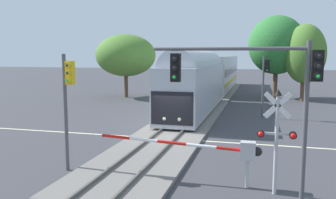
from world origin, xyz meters
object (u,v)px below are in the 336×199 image
at_px(crossing_gate_near, 226,150).
at_px(traffic_signal_near_right, 259,81).
at_px(commuter_train, 212,75).
at_px(elm_centre_background, 277,45).
at_px(oak_behind_train, 126,55).
at_px(traffic_signal_median, 68,93).
at_px(traffic_signal_far_side, 265,77).
at_px(crossing_signal_mast, 277,131).
at_px(oak_far_right, 305,54).

bearing_deg(crossing_gate_near, traffic_signal_near_right, -47.87).
distance_m(commuter_train, elm_centre_background, 8.22).
distance_m(commuter_train, oak_behind_train, 10.52).
xyz_separation_m(traffic_signal_median, elm_centre_background, (9.78, 29.28, 2.79)).
bearing_deg(crossing_gate_near, oak_behind_train, 119.02).
height_order(commuter_train, crossing_gate_near, commuter_train).
relative_size(crossing_gate_near, oak_behind_train, 0.87).
bearing_deg(traffic_signal_far_side, crossing_signal_mast, -89.25).
bearing_deg(elm_centre_background, oak_far_right, -33.01).
relative_size(crossing_gate_near, crossing_signal_mast, 1.70).
bearing_deg(oak_behind_train, traffic_signal_median, -73.66).
bearing_deg(crossing_signal_mast, oak_behind_train, 121.59).
bearing_deg(traffic_signal_near_right, elm_centre_background, 86.51).
bearing_deg(oak_behind_train, crossing_gate_near, -60.98).
xyz_separation_m(crossing_signal_mast, oak_far_right, (4.08, 27.85, 2.81)).
xyz_separation_m(commuter_train, oak_far_right, (10.06, 0.22, 2.39)).
bearing_deg(traffic_signal_median, elm_centre_background, 71.54).
relative_size(commuter_train, oak_far_right, 4.92).
bearing_deg(traffic_signal_near_right, commuter_train, 100.55).
height_order(crossing_signal_mast, traffic_signal_median, traffic_signal_median).
relative_size(commuter_train, traffic_signal_far_side, 8.31).
relative_size(crossing_signal_mast, oak_far_right, 0.46).
bearing_deg(traffic_signal_near_right, oak_far_right, 80.58).
relative_size(traffic_signal_median, elm_centre_background, 0.53).
distance_m(traffic_signal_near_right, traffic_signal_median, 8.05).
distance_m(commuter_train, oak_far_right, 10.35).
relative_size(crossing_signal_mast, traffic_signal_far_side, 0.77).
bearing_deg(crossing_signal_mast, oak_far_right, 81.66).
relative_size(commuter_train, oak_behind_train, 5.50).
xyz_separation_m(traffic_signal_median, oak_behind_train, (-7.58, 25.85, 1.61)).
xyz_separation_m(crossing_signal_mast, traffic_signal_median, (-8.59, 0.45, 1.07)).
distance_m(traffic_signal_far_side, traffic_signal_median, 17.56).
bearing_deg(crossing_gate_near, crossing_signal_mast, -12.62).
bearing_deg(elm_centre_background, crossing_gate_near, -95.82).
relative_size(oak_behind_train, elm_centre_background, 0.78).
height_order(commuter_train, oak_far_right, oak_far_right).
bearing_deg(commuter_train, traffic_signal_near_right, -79.45).
relative_size(traffic_signal_far_side, elm_centre_background, 0.52).
height_order(traffic_signal_far_side, oak_behind_train, oak_behind_train).
height_order(crossing_gate_near, crossing_signal_mast, crossing_signal_mast).
height_order(crossing_gate_near, traffic_signal_near_right, traffic_signal_near_right).
distance_m(crossing_gate_near, oak_behind_train, 29.83).
distance_m(traffic_signal_far_side, oak_far_right, 12.85).
height_order(crossing_gate_near, traffic_signal_median, traffic_signal_median).
distance_m(crossing_gate_near, crossing_signal_mast, 2.07).
xyz_separation_m(crossing_gate_near, crossing_signal_mast, (1.81, -0.40, 0.94)).
xyz_separation_m(commuter_train, traffic_signal_far_side, (5.77, -11.75, 0.57)).
relative_size(crossing_signal_mast, elm_centre_background, 0.40).
xyz_separation_m(commuter_train, crossing_signal_mast, (5.98, -27.63, -0.42)).
bearing_deg(oak_far_right, commuter_train, -178.72).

